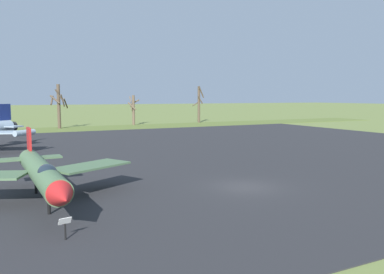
# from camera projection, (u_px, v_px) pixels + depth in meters

# --- Properties ---
(ground_plane) EXTENTS (600.00, 600.00, 0.00)m
(ground_plane) POSITION_uv_depth(u_px,v_px,m) (246.00, 187.00, 26.22)
(ground_plane) COLOR olive
(asphalt_apron) EXTENTS (86.11, 60.36, 0.05)m
(asphalt_apron) POSITION_uv_depth(u_px,v_px,m) (152.00, 153.00, 42.32)
(asphalt_apron) COLOR #28282B
(asphalt_apron) RESTS_ON ground
(grass_verge_strip) EXTENTS (146.11, 12.00, 0.06)m
(grass_verge_strip) POSITION_uv_depth(u_px,v_px,m) (86.00, 129.00, 74.51)
(grass_verge_strip) COLOR #5C6D2F
(grass_verge_strip) RESTS_ON ground
(jet_fighter_front_right) EXTENTS (11.66, 13.41, 4.07)m
(jet_fighter_front_right) POSITION_uv_depth(u_px,v_px,m) (42.00, 172.00, 21.80)
(jet_fighter_front_right) COLOR #4C6B47
(jet_fighter_front_right) RESTS_ON ground
(info_placard_front_right) EXTENTS (0.57, 0.30, 1.04)m
(info_placard_front_right) POSITION_uv_depth(u_px,v_px,m) (65.00, 226.00, 16.40)
(info_placard_front_right) COLOR black
(info_placard_front_right) RESTS_ON ground
(bare_tree_far_left) EXTENTS (3.54, 3.45, 8.59)m
(bare_tree_far_left) POSITION_uv_depth(u_px,v_px,m) (59.00, 105.00, 74.06)
(bare_tree_far_left) COLOR brown
(bare_tree_far_left) RESTS_ON ground
(bare_tree_left_of_center) EXTENTS (2.85, 2.86, 6.52)m
(bare_tree_left_of_center) POSITION_uv_depth(u_px,v_px,m) (133.00, 109.00, 83.69)
(bare_tree_left_of_center) COLOR brown
(bare_tree_left_of_center) RESTS_ON ground
(bare_tree_center) EXTENTS (2.44, 2.50, 8.74)m
(bare_tree_center) POSITION_uv_depth(u_px,v_px,m) (199.00, 103.00, 91.41)
(bare_tree_center) COLOR brown
(bare_tree_center) RESTS_ON ground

